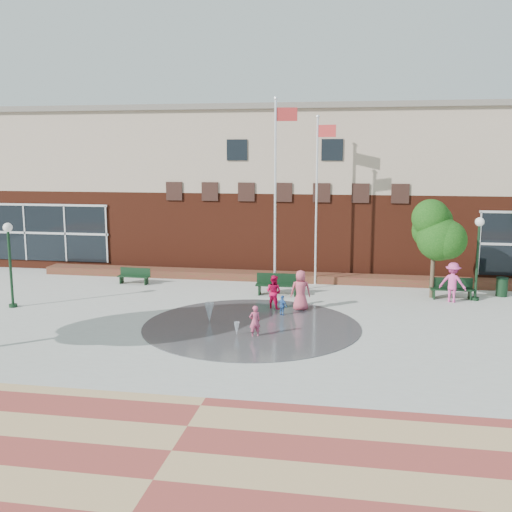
% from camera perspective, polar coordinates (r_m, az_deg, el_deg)
% --- Properties ---
extents(ground, '(120.00, 120.00, 0.00)m').
position_cam_1_polar(ground, '(20.46, -1.95, -9.07)').
color(ground, '#666056').
rests_on(ground, ground).
extents(plaza_concrete, '(46.00, 18.00, 0.01)m').
position_cam_1_polar(plaza_concrete, '(24.21, -0.00, -6.07)').
color(plaza_concrete, '#A8A8A0').
rests_on(plaza_concrete, ground).
extents(paver_band, '(46.00, 6.00, 0.01)m').
position_cam_1_polar(paver_band, '(14.22, -8.04, -17.93)').
color(paver_band, '#9B3B33').
rests_on(paver_band, ground).
extents(splash_pad, '(8.40, 8.40, 0.01)m').
position_cam_1_polar(splash_pad, '(23.27, -0.43, -6.72)').
color(splash_pad, '#383A3D').
rests_on(splash_pad, ground).
extents(library_building, '(44.40, 10.40, 9.20)m').
position_cam_1_polar(library_building, '(36.71, 3.65, 6.64)').
color(library_building, '#531F11').
rests_on(library_building, ground).
extents(flower_bed, '(26.00, 1.20, 0.40)m').
position_cam_1_polar(flower_bed, '(31.51, 2.38, -2.38)').
color(flower_bed, maroon).
rests_on(flower_bed, ground).
extents(flagpole_left, '(1.07, 0.22, 9.17)m').
position_cam_1_polar(flagpole_left, '(27.95, 1.95, 6.65)').
color(flagpole_left, white).
rests_on(flagpole_left, ground).
extents(flagpole_right, '(1.00, 0.41, 8.47)m').
position_cam_1_polar(flagpole_right, '(30.07, 5.88, 6.11)').
color(flagpole_right, white).
rests_on(flagpole_right, ground).
extents(lamp_left, '(0.39, 0.39, 3.70)m').
position_cam_1_polar(lamp_left, '(27.69, -22.41, 0.06)').
color(lamp_left, black).
rests_on(lamp_left, ground).
extents(lamp_right, '(0.40, 0.40, 3.80)m').
position_cam_1_polar(lamp_right, '(28.61, 20.38, 0.60)').
color(lamp_right, black).
rests_on(lamp_right, ground).
extents(bench_left, '(1.67, 0.56, 0.83)m').
position_cam_1_polar(bench_left, '(31.25, -11.54, -2.17)').
color(bench_left, black).
rests_on(bench_left, ground).
extents(bench_mid, '(2.03, 0.59, 1.02)m').
position_cam_1_polar(bench_mid, '(28.22, 2.05, -3.12)').
color(bench_mid, black).
rests_on(bench_mid, ground).
extents(bench_right, '(1.95, 0.63, 0.97)m').
position_cam_1_polar(bench_right, '(28.89, 18.12, -3.33)').
color(bench_right, black).
rests_on(bench_right, ground).
extents(trash_can, '(0.56, 0.56, 0.91)m').
position_cam_1_polar(trash_can, '(30.20, 22.37, -2.74)').
color(trash_can, black).
rests_on(trash_can, ground).
extents(tree_mid, '(2.67, 2.67, 4.51)m').
position_cam_1_polar(tree_mid, '(28.41, 16.65, 2.62)').
color(tree_mid, '#403324').
rests_on(tree_mid, ground).
extents(water_jet_a, '(0.40, 0.40, 0.78)m').
position_cam_1_polar(water_jet_a, '(23.83, -4.45, -6.36)').
color(water_jet_a, white).
rests_on(water_jet_a, ground).
extents(water_jet_b, '(0.22, 0.22, 0.49)m').
position_cam_1_polar(water_jet_b, '(22.10, -1.84, -7.63)').
color(water_jet_b, white).
rests_on(water_jet_b, ground).
extents(child_splash, '(0.51, 0.46, 1.17)m').
position_cam_1_polar(child_splash, '(21.82, -0.12, -6.25)').
color(child_splash, '#C9486E').
rests_on(child_splash, ground).
extents(adult_red, '(0.88, 0.80, 1.48)m').
position_cam_1_polar(adult_red, '(25.68, 1.69, -3.46)').
color(adult_red, '#D30A42').
rests_on(adult_red, ground).
extents(adult_pink, '(0.95, 0.72, 1.74)m').
position_cam_1_polar(adult_pink, '(25.47, 4.27, -3.29)').
color(adult_pink, '#C5495D').
rests_on(adult_pink, ground).
extents(child_blue, '(0.54, 0.48, 0.87)m').
position_cam_1_polar(child_blue, '(24.65, 2.52, -4.75)').
color(child_blue, '#376CBC').
rests_on(child_blue, ground).
extents(person_bench, '(1.33, 1.01, 1.82)m').
position_cam_1_polar(person_bench, '(28.19, 18.22, -2.41)').
color(person_bench, '#E24798').
rests_on(person_bench, ground).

